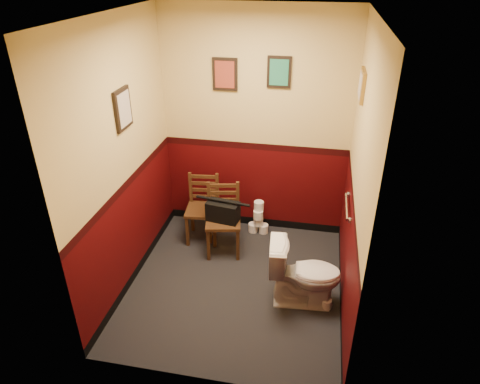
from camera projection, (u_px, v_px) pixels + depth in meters
name	position (u px, v px, depth m)	size (l,w,h in m)	color
floor	(236.00, 284.00, 4.60)	(2.20, 2.40, 0.00)	black
ceiling	(234.00, 14.00, 3.29)	(2.20, 2.40, 0.00)	silver
wall_back	(255.00, 127.00, 4.98)	(2.20, 2.70, 0.00)	#390507
wall_front	(200.00, 248.00, 2.91)	(2.20, 2.70, 0.00)	#390507
wall_left	(123.00, 162.00, 4.13)	(2.40, 2.70, 0.00)	#390507
wall_right	(357.00, 182.00, 3.76)	(2.40, 2.70, 0.00)	#390507
grab_bar	(347.00, 206.00, 4.18)	(0.05, 0.56, 0.06)	silver
framed_print_back_a	(225.00, 74.00, 4.73)	(0.28, 0.04, 0.36)	black
framed_print_back_b	(279.00, 72.00, 4.60)	(0.26, 0.04, 0.34)	black
framed_print_left	(123.00, 109.00, 3.97)	(0.04, 0.30, 0.38)	black
framed_print_right	(362.00, 85.00, 3.94)	(0.04, 0.34, 0.28)	olive
toilet	(305.00, 274.00, 4.20)	(0.40, 0.72, 0.71)	white
toilet_brush	(326.00, 303.00, 4.26)	(0.10, 0.10, 0.37)	silver
chair_left	(203.00, 208.00, 5.19)	(0.42, 0.42, 0.82)	#432714
chair_right	(223.00, 219.00, 4.95)	(0.46, 0.46, 0.84)	#432714
handbag	(223.00, 211.00, 4.85)	(0.39, 0.24, 0.27)	black
tp_stack	(258.00, 220.00, 5.38)	(0.25, 0.15, 0.44)	silver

